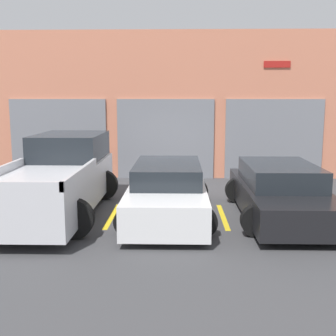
# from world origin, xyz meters

# --- Properties ---
(ground_plane) EXTENTS (28.00, 28.00, 0.00)m
(ground_plane) POSITION_xyz_m (0.00, 0.00, 0.00)
(ground_plane) COLOR #3D3D3F
(shophouse_building) EXTENTS (13.07, 0.68, 5.12)m
(shophouse_building) POSITION_xyz_m (-0.01, 3.28, 2.50)
(shophouse_building) COLOR #D17A5B
(shophouse_building) RESTS_ON ground
(pickup_truck) EXTENTS (2.47, 5.38, 1.87)m
(pickup_truck) POSITION_xyz_m (-2.67, -1.66, 0.88)
(pickup_truck) COLOR silver
(pickup_truck) RESTS_ON ground
(sedan_white) EXTENTS (2.14, 4.71, 1.29)m
(sedan_white) POSITION_xyz_m (0.00, -1.94, 0.61)
(sedan_white) COLOR white
(sedan_white) RESTS_ON ground
(sedan_side) EXTENTS (2.27, 4.65, 1.28)m
(sedan_side) POSITION_xyz_m (2.67, -1.94, 0.61)
(sedan_side) COLOR black
(sedan_side) RESTS_ON ground
(parking_stripe_far_left) EXTENTS (0.12, 2.20, 0.01)m
(parking_stripe_far_left) POSITION_xyz_m (-4.01, -1.97, 0.00)
(parking_stripe_far_left) COLOR gold
(parking_stripe_far_left) RESTS_ON ground
(parking_stripe_left) EXTENTS (0.12, 2.20, 0.01)m
(parking_stripe_left) POSITION_xyz_m (-1.34, -1.97, 0.00)
(parking_stripe_left) COLOR gold
(parking_stripe_left) RESTS_ON ground
(parking_stripe_centre) EXTENTS (0.12, 2.20, 0.01)m
(parking_stripe_centre) POSITION_xyz_m (1.34, -1.97, 0.00)
(parking_stripe_centre) COLOR gold
(parking_stripe_centre) RESTS_ON ground
(parking_stripe_right) EXTENTS (0.12, 2.20, 0.01)m
(parking_stripe_right) POSITION_xyz_m (4.01, -1.97, 0.00)
(parking_stripe_right) COLOR gold
(parking_stripe_right) RESTS_ON ground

